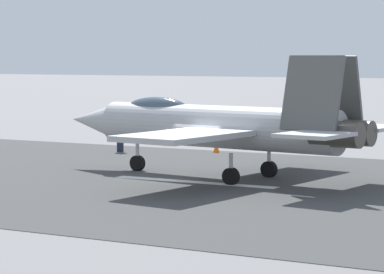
% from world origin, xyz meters
% --- Properties ---
extents(ground_plane, '(400.00, 400.00, 0.00)m').
position_xyz_m(ground_plane, '(0.00, 0.00, 0.00)').
color(ground_plane, slate).
extents(runway_strip, '(240.00, 26.00, 0.02)m').
position_xyz_m(runway_strip, '(-0.02, 0.00, 0.01)').
color(runway_strip, '#3F4040').
rests_on(runway_strip, ground).
extents(fighter_jet, '(17.04, 14.19, 5.65)m').
position_xyz_m(fighter_jet, '(-0.56, -1.86, 2.45)').
color(fighter_jet, '#B2B4B7').
rests_on(fighter_jet, ground).
extents(crew_person, '(0.68, 0.39, 1.74)m').
position_xyz_m(crew_person, '(9.82, -9.74, 0.87)').
color(crew_person, '#1E2338').
rests_on(crew_person, ground).
extents(marker_cone_mid, '(0.44, 0.44, 0.55)m').
position_xyz_m(marker_cone_mid, '(4.63, -12.01, 0.28)').
color(marker_cone_mid, orange).
rests_on(marker_cone_mid, ground).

